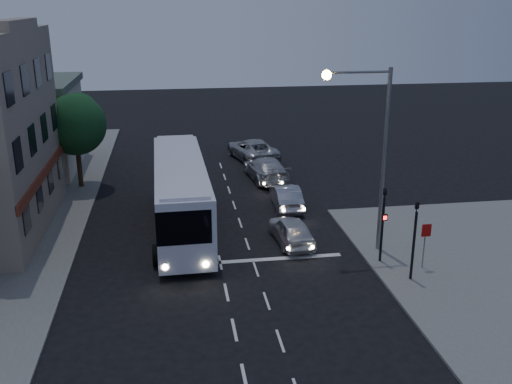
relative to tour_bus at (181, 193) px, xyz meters
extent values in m
plane|color=black|center=(1.68, -6.60, -2.11)|extent=(120.00, 120.00, 0.00)
cube|color=silver|center=(1.68, -13.60, -2.10)|extent=(0.12, 1.60, 0.01)
cube|color=silver|center=(1.68, -10.60, -2.10)|extent=(0.12, 1.60, 0.01)
cube|color=silver|center=(1.68, -7.60, -2.10)|extent=(0.12, 1.60, 0.01)
cube|color=silver|center=(1.68, -4.60, -2.10)|extent=(0.12, 1.60, 0.01)
cube|color=silver|center=(1.68, -1.60, -2.10)|extent=(0.12, 1.60, 0.01)
cube|color=silver|center=(1.68, 1.40, -2.10)|extent=(0.12, 1.60, 0.01)
cube|color=silver|center=(1.68, 4.40, -2.10)|extent=(0.12, 1.60, 0.01)
cube|color=silver|center=(1.68, 7.40, -2.10)|extent=(0.12, 1.60, 0.01)
cube|color=silver|center=(1.68, 10.40, -2.10)|extent=(0.12, 1.60, 0.01)
cube|color=silver|center=(3.28, -11.60, -2.10)|extent=(0.10, 1.50, 0.01)
cube|color=silver|center=(3.28, -8.60, -2.10)|extent=(0.10, 1.50, 0.01)
cube|color=silver|center=(3.28, -5.60, -2.10)|extent=(0.10, 1.50, 0.01)
cube|color=silver|center=(3.28, -2.60, -2.10)|extent=(0.10, 1.50, 0.01)
cube|color=silver|center=(3.28, 0.40, -2.10)|extent=(0.10, 1.50, 0.01)
cube|color=silver|center=(3.28, 3.40, -2.10)|extent=(0.10, 1.50, 0.01)
cube|color=silver|center=(3.28, 6.40, -2.10)|extent=(0.10, 1.50, 0.01)
cube|color=silver|center=(3.28, 9.40, -2.10)|extent=(0.10, 1.50, 0.01)
cube|color=silver|center=(3.28, 12.40, -2.10)|extent=(0.10, 1.50, 0.01)
cube|color=silver|center=(3.68, -4.60, -2.10)|extent=(8.00, 0.35, 0.01)
cube|color=white|center=(0.00, 0.00, -0.05)|extent=(2.88, 12.74, 3.38)
cube|color=white|center=(0.00, 0.00, 1.70)|extent=(2.45, 12.31, 0.19)
cube|color=black|center=(0.00, -6.29, 0.48)|extent=(2.43, 0.17, 1.59)
cube|color=black|center=(1.33, 0.53, 0.64)|extent=(0.24, 10.57, 0.95)
cube|color=black|center=(-1.33, 0.53, 0.64)|extent=(0.24, 10.57, 0.95)
cube|color=maroon|center=(1.34, 1.06, -0.52)|extent=(0.14, 5.82, 1.48)
cube|color=maroon|center=(-1.34, 1.06, -0.52)|extent=(0.14, 5.82, 1.48)
cylinder|color=black|center=(-1.32, -4.44, -1.58)|extent=(0.39, 1.06, 1.06)
cylinder|color=black|center=(1.32, -4.44, -1.58)|extent=(0.39, 1.06, 1.06)
cylinder|color=black|center=(-1.32, 2.64, -1.58)|extent=(0.39, 1.06, 1.06)
cylinder|color=black|center=(1.32, 2.64, -1.58)|extent=(0.39, 1.06, 1.06)
cylinder|color=black|center=(-1.32, 4.44, -1.58)|extent=(0.39, 1.06, 1.06)
cylinder|color=black|center=(1.32, 4.44, -1.58)|extent=(0.39, 1.06, 1.06)
cylinder|color=#FFF2CC|center=(-0.90, -6.37, -1.32)|extent=(0.28, 0.06, 0.27)
cylinder|color=#FFF2CC|center=(0.90, -6.37, -1.32)|extent=(0.28, 0.06, 0.27)
imported|color=silver|center=(5.56, -2.80, -1.40)|extent=(1.99, 4.26, 1.41)
imported|color=#AAABB1|center=(6.37, 2.51, -1.40)|extent=(1.65, 4.35, 1.42)
imported|color=#BCBCBC|center=(6.09, 8.30, -1.31)|extent=(2.87, 5.76, 1.61)
imported|color=#B2B2B2|center=(5.95, 13.83, -1.28)|extent=(3.97, 6.39, 1.65)
cylinder|color=black|center=(9.28, -5.80, -0.39)|extent=(0.12, 0.12, 3.20)
imported|color=black|center=(9.28, -5.80, 1.66)|extent=(0.15, 0.18, 0.90)
cube|color=black|center=(9.28, -5.98, 0.31)|extent=(0.25, 0.12, 0.30)
cube|color=#FF0C0C|center=(9.28, -6.05, 0.31)|extent=(0.16, 0.02, 0.18)
cylinder|color=black|center=(9.98, -7.80, -0.39)|extent=(0.12, 0.12, 3.20)
imported|color=black|center=(9.98, -7.80, 1.66)|extent=(0.18, 0.15, 0.90)
cylinder|color=slate|center=(10.98, -6.80, -0.99)|extent=(0.06, 0.06, 2.00)
cube|color=#A30908|center=(10.98, -6.87, -0.09)|extent=(0.45, 0.03, 0.60)
cylinder|color=slate|center=(9.68, -4.40, 2.51)|extent=(0.20, 0.20, 9.00)
cylinder|color=slate|center=(8.18, -4.40, 6.81)|extent=(3.00, 0.12, 0.12)
sphere|color=#FFBF59|center=(6.68, -4.40, 6.71)|extent=(0.44, 0.44, 0.44)
cube|color=gray|center=(-7.82, 1.40, 8.26)|extent=(1.00, 12.00, 0.50)
cube|color=gray|center=(-7.82, 1.40, 8.76)|extent=(1.00, 6.00, 0.50)
cube|color=maroon|center=(-7.27, 1.40, 1.01)|extent=(0.15, 12.00, 0.50)
cube|color=black|center=(-7.30, -3.10, 0.21)|extent=(0.06, 1.30, 1.50)
cube|color=black|center=(-7.30, -0.10, 0.21)|extent=(0.06, 1.30, 1.50)
cube|color=black|center=(-7.30, 2.90, 0.21)|extent=(0.06, 1.30, 1.50)
cube|color=black|center=(-7.30, 5.90, 0.21)|extent=(0.06, 1.30, 1.50)
cube|color=black|center=(-7.30, -3.10, 3.21)|extent=(0.06, 1.30, 1.50)
cube|color=black|center=(-7.30, -0.10, 3.21)|extent=(0.06, 1.30, 1.50)
cube|color=black|center=(-7.30, 2.90, 3.21)|extent=(0.06, 1.30, 1.50)
cube|color=black|center=(-7.30, 5.90, 3.21)|extent=(0.06, 1.30, 1.50)
cube|color=black|center=(-7.30, -3.10, 6.21)|extent=(0.06, 1.30, 1.50)
cube|color=black|center=(-7.30, -0.10, 6.21)|extent=(0.06, 1.30, 1.50)
cube|color=black|center=(-7.30, 2.90, 6.21)|extent=(0.06, 1.30, 1.50)
cube|color=black|center=(-7.30, 5.90, 6.21)|extent=(0.06, 1.30, 1.50)
cube|color=#AFAA9C|center=(-11.82, 13.40, 1.01)|extent=(9.00, 9.00, 6.00)
cube|color=#4F6053|center=(-11.82, 13.40, 4.26)|extent=(9.40, 9.40, 0.50)
cylinder|color=black|center=(-6.52, 8.40, -0.59)|extent=(0.32, 0.32, 2.80)
sphere|color=#123419|center=(-6.52, 8.40, 2.21)|extent=(4.00, 4.00, 4.00)
sphere|color=#1F5A29|center=(-6.32, 9.00, 2.91)|extent=(2.60, 2.60, 2.60)
sphere|color=#123419|center=(-6.82, 7.80, 2.61)|extent=(2.40, 2.40, 2.40)
camera|label=1|loc=(-0.35, -29.54, 9.86)|focal=40.00mm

